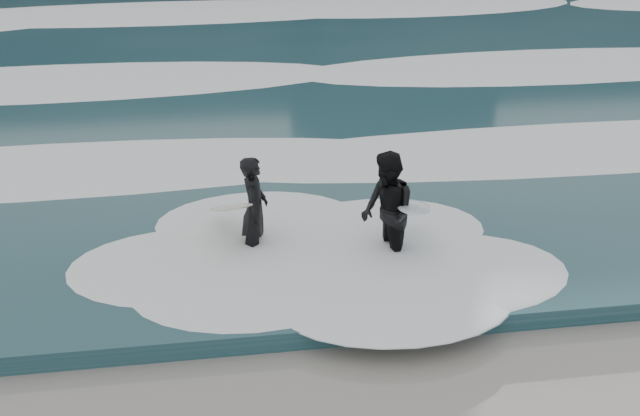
{
  "coord_description": "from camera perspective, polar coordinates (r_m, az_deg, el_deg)",
  "views": [
    {
      "loc": [
        -3.18,
        -6.05,
        6.36
      ],
      "look_at": [
        -1.45,
        5.44,
        1.0
      ],
      "focal_mm": 45.0,
      "sensor_mm": 36.0,
      "label": 1
    }
  ],
  "objects": [
    {
      "name": "foam_mid",
      "position": [
        23.05,
        -0.38,
        9.83
      ],
      "size": [
        60.0,
        4.0,
        0.24
      ],
      "primitive_type": "ellipsoid",
      "color": "white",
      "rests_on": "sea"
    },
    {
      "name": "surfer_right",
      "position": [
        12.69,
        4.92,
        -0.31
      ],
      "size": [
        1.33,
        1.96,
        1.99
      ],
      "color": "black",
      "rests_on": "ground"
    },
    {
      "name": "foam_far",
      "position": [
        31.76,
        -2.78,
        14.01
      ],
      "size": [
        60.0,
        4.8,
        0.3
      ],
      "primitive_type": "ellipsoid",
      "color": "white",
      "rests_on": "sea"
    },
    {
      "name": "surfer_left",
      "position": [
        13.03,
        -5.01,
        -0.06
      ],
      "size": [
        1.16,
        1.98,
        1.8
      ],
      "color": "black",
      "rests_on": "ground"
    },
    {
      "name": "foam_near",
      "position": [
        16.49,
        3.12,
        3.55
      ],
      "size": [
        60.0,
        3.2,
        0.2
      ],
      "primitive_type": "ellipsoid",
      "color": "white",
      "rests_on": "sea"
    }
  ]
}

